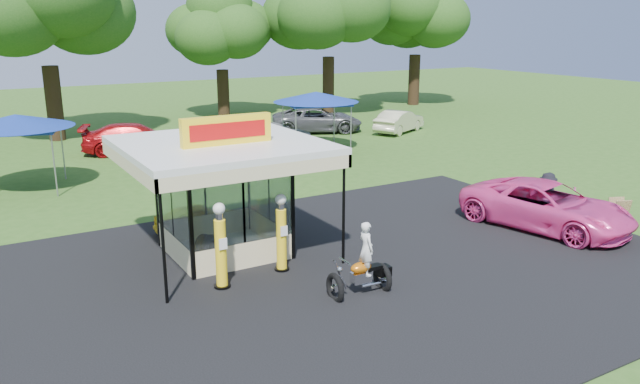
# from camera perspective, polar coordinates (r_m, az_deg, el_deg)

# --- Properties ---
(ground) EXTENTS (120.00, 120.00, 0.00)m
(ground) POSITION_cam_1_polar(r_m,az_deg,el_deg) (15.72, 5.30, -9.85)
(ground) COLOR #30571B
(ground) RESTS_ON ground
(asphalt_apron) EXTENTS (20.00, 14.00, 0.04)m
(asphalt_apron) POSITION_cam_1_polar(r_m,az_deg,el_deg) (17.22, 1.38, -7.39)
(asphalt_apron) COLOR black
(asphalt_apron) RESTS_ON ground
(gas_station_kiosk) EXTENTS (5.40, 5.40, 4.18)m
(gas_station_kiosk) POSITION_cam_1_polar(r_m,az_deg,el_deg) (18.33, -8.89, -0.32)
(gas_station_kiosk) COLOR white
(gas_station_kiosk) RESTS_ON ground
(gas_pump_left) EXTENTS (0.43, 0.43, 2.31)m
(gas_pump_left) POSITION_cam_1_polar(r_m,az_deg,el_deg) (16.10, -9.07, -5.09)
(gas_pump_left) COLOR black
(gas_pump_left) RESTS_ON ground
(gas_pump_right) EXTENTS (0.41, 0.41, 2.21)m
(gas_pump_right) POSITION_cam_1_polar(r_m,az_deg,el_deg) (17.04, -3.55, -3.92)
(gas_pump_right) COLOR black
(gas_pump_right) RESTS_ON ground
(motorcycle) EXTENTS (1.68, 0.86, 1.97)m
(motorcycle) POSITION_cam_1_polar(r_m,az_deg,el_deg) (15.76, 4.02, -6.70)
(motorcycle) COLOR black
(motorcycle) RESTS_ON ground
(spare_tires) EXTENTS (1.06, 0.99, 0.87)m
(spare_tires) POSITION_cam_1_polar(r_m,az_deg,el_deg) (18.12, -10.19, -5.10)
(spare_tires) COLOR black
(spare_tires) RESTS_ON ground
(a_frame_sign) EXTENTS (0.61, 0.68, 0.99)m
(a_frame_sign) POSITION_cam_1_polar(r_m,az_deg,el_deg) (23.07, 25.64, -1.73)
(a_frame_sign) COLOR #593819
(a_frame_sign) RESTS_ON ground
(kiosk_car) EXTENTS (2.82, 1.13, 0.96)m
(kiosk_car) POSITION_cam_1_polar(r_m,az_deg,el_deg) (20.69, -11.03, -2.38)
(kiosk_car) COLOR yellow
(kiosk_car) RESTS_ON ground
(pink_sedan) EXTENTS (3.74, 6.01, 1.55)m
(pink_sedan) POSITION_cam_1_polar(r_m,az_deg,el_deg) (21.95, 20.01, -1.20)
(pink_sedan) COLOR #FF459F
(pink_sedan) RESTS_ON ground
(spectator_east_a) EXTENTS (1.23, 0.95, 1.67)m
(spectator_east_a) POSITION_cam_1_polar(r_m,az_deg,el_deg) (22.92, 20.03, -0.37)
(spectator_east_a) COLOR black
(spectator_east_a) RESTS_ON ground
(bg_car_b) EXTENTS (5.77, 3.83, 1.55)m
(bg_car_b) POSITION_cam_1_polar(r_m,az_deg,el_deg) (34.00, -16.54, 4.70)
(bg_car_b) COLOR #A50C10
(bg_car_b) RESTS_ON ground
(bg_car_c) EXTENTS (5.35, 3.33, 1.70)m
(bg_car_c) POSITION_cam_1_polar(r_m,az_deg,el_deg) (33.08, -4.58, 5.14)
(bg_car_c) COLOR #ADACB1
(bg_car_c) RESTS_ON ground
(bg_car_d) EXTENTS (6.13, 4.59, 1.55)m
(bg_car_d) POSITION_cam_1_polar(r_m,az_deg,el_deg) (39.05, -0.27, 6.63)
(bg_car_d) COLOR #555558
(bg_car_d) RESTS_ON ground
(bg_car_e) EXTENTS (4.42, 3.15, 1.39)m
(bg_car_e) POSITION_cam_1_polar(r_m,az_deg,el_deg) (39.24, 7.25, 6.44)
(bg_car_e) COLOR beige
(bg_car_e) RESTS_ON ground
(tent_west) EXTENTS (4.44, 4.44, 3.11)m
(tent_west) POSITION_cam_1_polar(r_m,az_deg,el_deg) (27.80, -26.05, 5.80)
(tent_west) COLOR gray
(tent_west) RESTS_ON ground
(tent_east) EXTENTS (4.49, 4.49, 3.14)m
(tent_east) POSITION_cam_1_polar(r_m,az_deg,el_deg) (32.96, -0.37, 8.64)
(tent_east) COLOR gray
(tent_east) RESTS_ON ground
(oak_far_c) EXTENTS (10.22, 10.22, 12.04)m
(oak_far_c) POSITION_cam_1_polar(r_m,az_deg,el_deg) (39.02, -24.01, 15.48)
(oak_far_c) COLOR black
(oak_far_c) RESTS_ON ground
(oak_far_d) EXTENTS (7.89, 7.89, 9.39)m
(oak_far_d) POSITION_cam_1_polar(r_m,az_deg,el_deg) (45.34, -9.06, 14.27)
(oak_far_d) COLOR black
(oak_far_d) RESTS_ON ground
(oak_far_e) EXTENTS (9.83, 9.83, 11.70)m
(oak_far_e) POSITION_cam_1_polar(r_m,az_deg,el_deg) (46.13, 0.79, 16.31)
(oak_far_e) COLOR black
(oak_far_e) RESTS_ON ground
(oak_far_f) EXTENTS (9.18, 9.18, 11.06)m
(oak_far_f) POSITION_cam_1_polar(r_m,az_deg,el_deg) (52.53, 8.82, 15.61)
(oak_far_f) COLOR black
(oak_far_f) RESTS_ON ground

